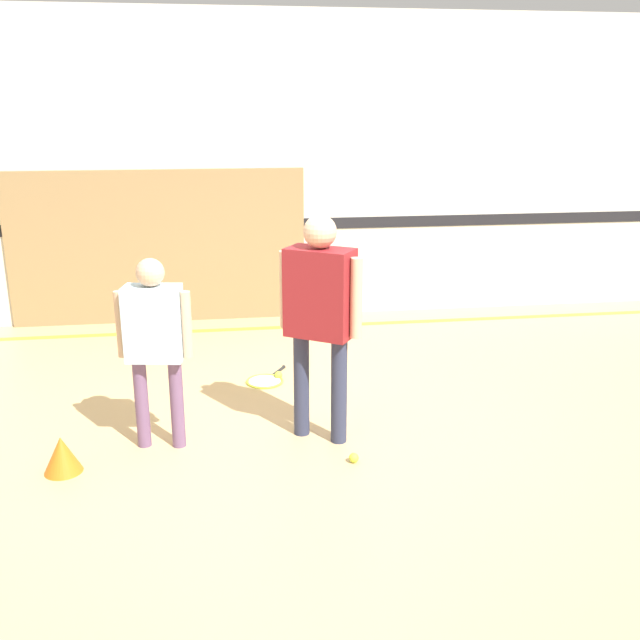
{
  "coord_description": "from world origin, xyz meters",
  "views": [
    {
      "loc": [
        -0.53,
        -4.53,
        2.28
      ],
      "look_at": [
        0.13,
        0.03,
        0.87
      ],
      "focal_mm": 40.0,
      "sensor_mm": 36.0,
      "label": 1
    }
  ],
  "objects_px": {
    "racket_spare_on_floor": "(266,380)",
    "training_cone": "(62,454)",
    "person_instructor": "(320,305)",
    "person_student_left": "(154,333)",
    "tennis_ball_near_instructor": "(354,458)",
    "tennis_ball_by_spare_racket": "(279,375)"
  },
  "relations": [
    {
      "from": "tennis_ball_by_spare_racket",
      "to": "person_instructor",
      "type": "bearing_deg",
      "value": -80.48
    },
    {
      "from": "racket_spare_on_floor",
      "to": "tennis_ball_by_spare_racket",
      "type": "relative_size",
      "value": 8.4
    },
    {
      "from": "racket_spare_on_floor",
      "to": "training_cone",
      "type": "xyz_separation_m",
      "value": [
        -1.4,
        -1.37,
        0.11
      ]
    },
    {
      "from": "person_instructor",
      "to": "person_student_left",
      "type": "height_order",
      "value": "person_instructor"
    },
    {
      "from": "tennis_ball_by_spare_racket",
      "to": "racket_spare_on_floor",
      "type": "bearing_deg",
      "value": -155.06
    },
    {
      "from": "person_student_left",
      "to": "racket_spare_on_floor",
      "type": "xyz_separation_m",
      "value": [
        0.79,
        1.08,
        -0.81
      ]
    },
    {
      "from": "tennis_ball_near_instructor",
      "to": "tennis_ball_by_spare_racket",
      "type": "height_order",
      "value": "same"
    },
    {
      "from": "person_student_left",
      "to": "training_cone",
      "type": "distance_m",
      "value": 0.97
    },
    {
      "from": "person_student_left",
      "to": "tennis_ball_near_instructor",
      "type": "distance_m",
      "value": 1.56
    },
    {
      "from": "person_instructor",
      "to": "racket_spare_on_floor",
      "type": "height_order",
      "value": "person_instructor"
    },
    {
      "from": "racket_spare_on_floor",
      "to": "tennis_ball_by_spare_racket",
      "type": "distance_m",
      "value": 0.13
    },
    {
      "from": "racket_spare_on_floor",
      "to": "tennis_ball_near_instructor",
      "type": "bearing_deg",
      "value": -130.98
    },
    {
      "from": "training_cone",
      "to": "racket_spare_on_floor",
      "type": "bearing_deg",
      "value": 44.38
    },
    {
      "from": "person_instructor",
      "to": "tennis_ball_near_instructor",
      "type": "height_order",
      "value": "person_instructor"
    },
    {
      "from": "person_instructor",
      "to": "racket_spare_on_floor",
      "type": "xyz_separation_m",
      "value": [
        -0.31,
        1.11,
        -0.97
      ]
    },
    {
      "from": "racket_spare_on_floor",
      "to": "tennis_ball_near_instructor",
      "type": "distance_m",
      "value": 1.59
    },
    {
      "from": "person_student_left",
      "to": "tennis_ball_by_spare_racket",
      "type": "distance_m",
      "value": 1.65
    },
    {
      "from": "person_student_left",
      "to": "tennis_ball_near_instructor",
      "type": "bearing_deg",
      "value": -9.46
    },
    {
      "from": "person_student_left",
      "to": "racket_spare_on_floor",
      "type": "distance_m",
      "value": 1.57
    },
    {
      "from": "person_instructor",
      "to": "training_cone",
      "type": "distance_m",
      "value": 1.93
    },
    {
      "from": "person_student_left",
      "to": "racket_spare_on_floor",
      "type": "bearing_deg",
      "value": 62.92
    },
    {
      "from": "person_student_left",
      "to": "tennis_ball_near_instructor",
      "type": "height_order",
      "value": "person_student_left"
    }
  ]
}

